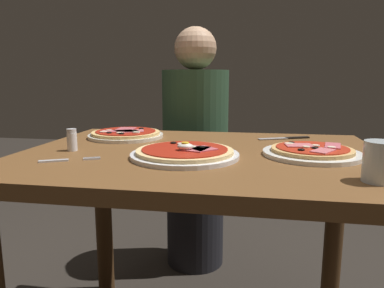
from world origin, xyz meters
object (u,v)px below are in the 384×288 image
object	(u,v)px
pizza_across_left	(312,152)
knife	(288,138)
pizza_across_right	(126,134)
fork	(65,160)
water_glass_near	(380,165)
dining_table	(201,191)
salt_shaker	(72,140)
diner_person	(195,156)
pizza_foreground	(185,153)

from	to	relation	value
pizza_across_left	knife	xyz separation A→B (m)	(-0.04, 0.28, -0.01)
pizza_across_right	fork	world-z (taller)	pizza_across_right
water_glass_near	fork	xyz separation A→B (m)	(-0.76, 0.07, -0.04)
dining_table	salt_shaker	world-z (taller)	salt_shaker
pizza_across_left	pizza_across_right	bearing A→B (deg)	161.36
pizza_across_right	salt_shaker	world-z (taller)	salt_shaker
dining_table	pizza_across_right	size ratio (longest dim) A/B	3.88
water_glass_near	knife	bearing A→B (deg)	105.18
pizza_across_left	fork	size ratio (longest dim) A/B	1.86
salt_shaker	diner_person	xyz separation A→B (m)	(0.26, 0.73, -0.20)
pizza_across_right	fork	distance (m)	0.39
dining_table	pizza_across_left	xyz separation A→B (m)	(0.32, -0.01, 0.13)
pizza_foreground	salt_shaker	world-z (taller)	salt_shaker
pizza_foreground	water_glass_near	bearing A→B (deg)	-20.17
dining_table	pizza_across_right	distance (m)	0.40
dining_table	diner_person	xyz separation A→B (m)	(-0.13, 0.68, -0.04)
pizza_across_left	water_glass_near	xyz separation A→B (m)	(0.10, -0.25, 0.03)
dining_table	knife	xyz separation A→B (m)	(0.28, 0.28, 0.13)
knife	pizza_across_right	bearing A→B (deg)	-173.18
water_glass_near	pizza_foreground	bearing A→B (deg)	159.83
pizza_across_left	fork	bearing A→B (deg)	-164.62
pizza_foreground	fork	world-z (taller)	pizza_foreground
fork	salt_shaker	world-z (taller)	salt_shaker
pizza_foreground	fork	size ratio (longest dim) A/B	2.05
dining_table	knife	world-z (taller)	knife
diner_person	pizza_across_right	bearing A→B (deg)	68.64
salt_shaker	fork	bearing A→B (deg)	-70.05
pizza_across_right	diner_person	distance (m)	0.54
pizza_foreground	pizza_across_left	size ratio (longest dim) A/B	1.10
pizza_foreground	knife	distance (m)	0.48
fork	pizza_across_left	bearing A→B (deg)	15.38
fork	diner_person	bearing A→B (deg)	76.30
pizza_foreground	pizza_across_right	distance (m)	0.41
pizza_foreground	salt_shaker	size ratio (longest dim) A/B	4.52
fork	salt_shaker	distance (m)	0.14
pizza_across_left	dining_table	bearing A→B (deg)	178.86
pizza_across_left	knife	size ratio (longest dim) A/B	1.46
pizza_across_right	pizza_across_left	bearing A→B (deg)	-18.64
pizza_across_left	pizza_foreground	bearing A→B (deg)	-167.06
pizza_across_left	diner_person	xyz separation A→B (m)	(-0.45, 0.68, -0.18)
knife	dining_table	bearing A→B (deg)	-134.97
water_glass_near	diner_person	bearing A→B (deg)	120.50
water_glass_near	salt_shaker	world-z (taller)	water_glass_near
dining_table	pizza_foreground	bearing A→B (deg)	-110.09
fork	knife	distance (m)	0.77
pizza_foreground	water_glass_near	distance (m)	0.48
pizza_across_left	salt_shaker	distance (m)	0.71
salt_shaker	diner_person	distance (m)	0.80
water_glass_near	diner_person	distance (m)	1.10
dining_table	fork	xyz separation A→B (m)	(-0.34, -0.19, 0.13)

